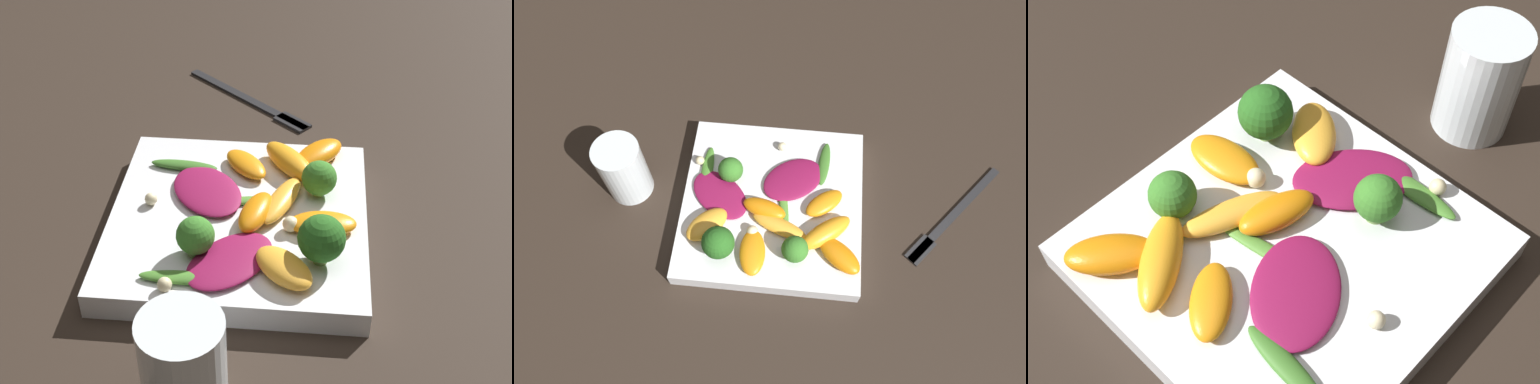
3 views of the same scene
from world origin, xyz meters
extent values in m
plane|color=#2D231C|center=(0.00, 0.00, 0.00)|extent=(2.40, 2.40, 0.00)
cube|color=white|center=(0.00, 0.00, 0.01)|extent=(0.24, 0.24, 0.03)
cylinder|color=white|center=(-0.02, -0.20, 0.05)|extent=(0.06, 0.06, 0.09)
cube|color=#262628|center=(-0.02, 0.25, 0.00)|extent=(0.16, 0.14, 0.01)
cube|color=#262628|center=(0.04, 0.20, 0.00)|extent=(0.05, 0.04, 0.01)
ellipsoid|color=maroon|center=(0.00, -0.07, 0.03)|extent=(0.10, 0.10, 0.01)
ellipsoid|color=maroon|center=(-0.03, 0.03, 0.03)|extent=(0.10, 0.11, 0.01)
ellipsoid|color=orange|center=(0.02, -0.01, 0.03)|extent=(0.04, 0.06, 0.02)
ellipsoid|color=orange|center=(0.07, 0.09, 0.03)|extent=(0.06, 0.07, 0.02)
ellipsoid|color=#FCAD33|center=(0.04, 0.01, 0.03)|extent=(0.05, 0.08, 0.01)
ellipsoid|color=orange|center=(0.04, 0.07, 0.04)|extent=(0.07, 0.08, 0.02)
ellipsoid|color=#FCAD33|center=(0.05, -0.08, 0.03)|extent=(0.07, 0.07, 0.02)
ellipsoid|color=orange|center=(0.00, 0.07, 0.03)|extent=(0.06, 0.06, 0.01)
ellipsoid|color=orange|center=(0.08, -0.02, 0.03)|extent=(0.06, 0.04, 0.01)
cylinder|color=#84AD5B|center=(0.07, 0.04, 0.03)|extent=(0.01, 0.01, 0.01)
sphere|color=#387A28|center=(0.07, 0.04, 0.05)|extent=(0.03, 0.03, 0.03)
cylinder|color=#7A9E51|center=(-0.03, -0.06, 0.03)|extent=(0.02, 0.02, 0.01)
sphere|color=#387A28|center=(-0.03, -0.06, 0.05)|extent=(0.03, 0.03, 0.03)
cylinder|color=#7A9E51|center=(0.08, -0.06, 0.03)|extent=(0.01, 0.01, 0.01)
sphere|color=#26601E|center=(0.08, -0.06, 0.05)|extent=(0.04, 0.04, 0.04)
ellipsoid|color=#47842D|center=(-0.04, -0.09, 0.03)|extent=(0.08, 0.02, 0.01)
ellipsoid|color=#3D7528|center=(-0.06, 0.07, 0.03)|extent=(0.07, 0.02, 0.01)
ellipsoid|color=#518E33|center=(0.00, 0.01, 0.03)|extent=(0.09, 0.03, 0.01)
sphere|color=beige|center=(0.05, -0.02, 0.03)|extent=(0.01, 0.01, 0.01)
sphere|color=beige|center=(-0.05, -0.11, 0.03)|extent=(0.01, 0.01, 0.01)
sphere|color=beige|center=(-0.08, 0.01, 0.03)|extent=(0.01, 0.01, 0.01)
camera|label=1|loc=(0.06, -0.52, 0.45)|focal=50.00mm
camera|label=2|loc=(0.31, 0.03, 0.63)|focal=35.00mm
camera|label=3|loc=(-0.18, 0.19, 0.44)|focal=50.00mm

